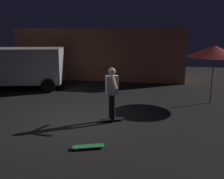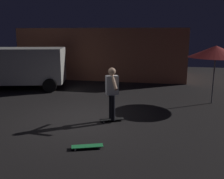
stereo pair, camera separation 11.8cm
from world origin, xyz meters
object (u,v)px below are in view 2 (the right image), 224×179
object	(u,v)px
parked_van	(17,66)
patio_umbrella	(216,52)
skateboard_spare	(87,146)
skater	(112,90)
skateboard_ridden	(112,120)

from	to	relation	value
parked_van	patio_umbrella	bearing A→B (deg)	-6.17
patio_umbrella	skateboard_spare	size ratio (longest dim) A/B	2.87
parked_van	patio_umbrella	distance (m)	9.27
skater	skateboard_spare	bearing A→B (deg)	-95.44
parked_van	skateboard_spare	bearing A→B (deg)	-47.58
patio_umbrella	skater	xyz separation A→B (m)	(-3.51, -2.91, -1.04)
skateboard_ridden	parked_van	bearing A→B (deg)	145.41
skater	skateboard_ridden	bearing A→B (deg)	0.00
parked_van	skater	distance (m)	6.88
patio_umbrella	skater	distance (m)	4.68
patio_umbrella	skater	world-z (taller)	patio_umbrella
skateboard_spare	skater	bearing A→B (deg)	84.56
skateboard_spare	patio_umbrella	bearing A→B (deg)	53.39
parked_van	skater	size ratio (longest dim) A/B	2.95
parked_van	patio_umbrella	world-z (taller)	patio_umbrella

